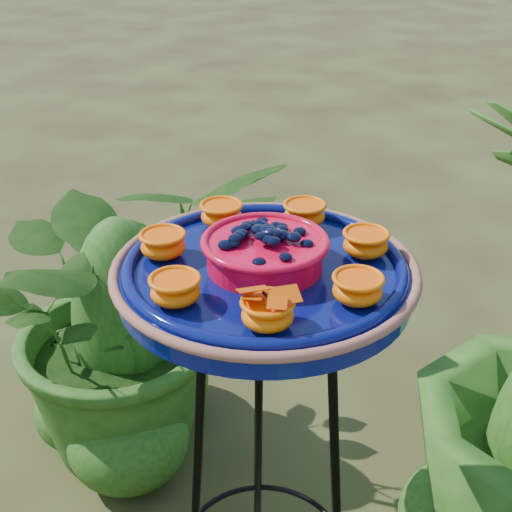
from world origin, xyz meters
name	(u,v)px	position (x,y,z in m)	size (l,w,h in m)	color
tripod_stand	(264,459)	(0.09, 0.12, 0.55)	(0.43, 0.43, 0.90)	black
feeder_dish	(265,268)	(0.09, 0.12, 0.95)	(0.60, 0.60, 0.11)	#070D53
shrub_back_left	(123,305)	(-0.48, 0.63, 0.46)	(0.82, 0.71, 0.91)	#1A4713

